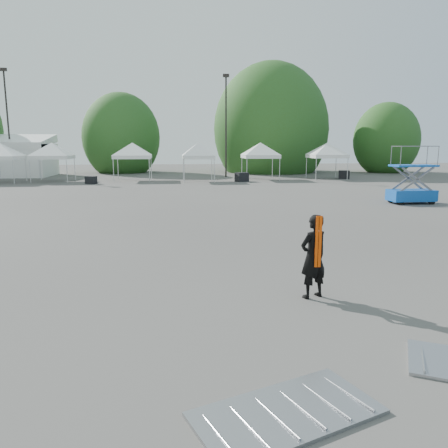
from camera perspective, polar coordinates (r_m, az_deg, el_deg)
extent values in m
plane|color=#474442|center=(11.90, 3.72, -5.25)|extent=(120.00, 120.00, 0.00)
cylinder|color=black|center=(48.05, -26.36, 11.50)|extent=(0.16, 0.16, 10.00)
cube|color=black|center=(48.51, -26.87, 17.57)|extent=(0.60, 0.25, 0.30)
cylinder|color=black|center=(43.60, 0.26, 12.44)|extent=(0.16, 0.16, 9.50)
cube|color=black|center=(44.05, 0.26, 18.82)|extent=(0.60, 0.25, 0.30)
cylinder|color=#382314|center=(51.67, -13.13, 7.85)|extent=(0.36, 0.36, 2.27)
ellipsoid|color=#2D561C|center=(51.63, -13.26, 10.96)|extent=(4.16, 4.16, 4.78)
cylinder|color=#382314|center=(51.51, 6.05, 8.35)|extent=(0.36, 0.36, 2.80)
ellipsoid|color=#2D561C|center=(51.50, 6.13, 12.18)|extent=(5.12, 5.12, 5.89)
cylinder|color=#382314|center=(53.98, 20.24, 7.49)|extent=(0.36, 0.36, 2.10)
ellipsoid|color=#2D561C|center=(53.94, 20.42, 10.23)|extent=(3.84, 3.84, 4.42)
cylinder|color=silver|center=(39.45, -25.80, 6.18)|extent=(0.06, 0.06, 2.00)
cylinder|color=silver|center=(42.34, -24.45, 6.50)|extent=(0.06, 0.06, 2.00)
cube|color=white|center=(41.36, -27.24, 7.71)|extent=(3.26, 3.26, 0.30)
cylinder|color=silver|center=(39.94, -24.02, 6.35)|extent=(0.06, 0.06, 2.00)
cylinder|color=silver|center=(39.14, -19.84, 6.57)|extent=(0.06, 0.06, 2.00)
cylinder|color=silver|center=(42.78, -22.83, 6.65)|extent=(0.06, 0.06, 2.00)
cylinder|color=silver|center=(42.04, -18.91, 6.85)|extent=(0.06, 0.06, 2.00)
cube|color=white|center=(40.90, -21.50, 8.12)|extent=(3.18, 3.18, 0.30)
pyramid|color=white|center=(40.89, -21.62, 9.87)|extent=(4.49, 4.49, 1.10)
cylinder|color=silver|center=(38.71, -14.24, 6.83)|extent=(0.06, 0.06, 2.00)
cylinder|color=silver|center=(38.42, -9.72, 6.97)|extent=(0.06, 0.06, 2.00)
cylinder|color=silver|center=(41.72, -13.68, 7.09)|extent=(0.06, 0.06, 2.00)
cylinder|color=silver|center=(41.45, -9.48, 7.22)|extent=(0.06, 0.06, 2.00)
cube|color=white|center=(40.00, -11.84, 8.58)|extent=(3.24, 3.24, 0.30)
pyramid|color=white|center=(39.99, -11.91, 10.37)|extent=(4.58, 4.58, 1.10)
cylinder|color=silver|center=(37.09, -5.23, 6.96)|extent=(0.06, 0.06, 2.00)
cylinder|color=silver|center=(37.23, -1.29, 7.01)|extent=(0.06, 0.06, 2.00)
cylinder|color=silver|center=(39.63, -5.31, 7.18)|extent=(0.06, 0.06, 2.00)
cylinder|color=silver|center=(39.76, -1.62, 7.23)|extent=(0.06, 0.06, 2.00)
cube|color=white|center=(38.36, -3.38, 8.71)|extent=(2.74, 2.74, 0.30)
pyramid|color=white|center=(38.34, -3.40, 10.58)|extent=(3.88, 3.88, 1.10)
cylinder|color=silver|center=(38.67, 3.00, 7.13)|extent=(0.06, 0.06, 2.00)
cylinder|color=silver|center=(39.26, 7.28, 7.11)|extent=(0.06, 0.06, 2.00)
cylinder|color=silver|center=(41.57, 2.34, 7.36)|extent=(0.06, 0.06, 2.00)
cylinder|color=silver|center=(42.12, 6.33, 7.35)|extent=(0.06, 0.06, 2.00)
cube|color=white|center=(40.33, 4.76, 8.78)|extent=(3.14, 3.14, 0.30)
pyramid|color=white|center=(40.32, 4.79, 10.55)|extent=(4.44, 4.44, 1.10)
cylinder|color=silver|center=(40.29, 11.94, 7.05)|extent=(0.06, 0.06, 2.00)
cylinder|color=silver|center=(41.30, 15.84, 6.96)|extent=(0.06, 0.06, 2.00)
cylinder|color=silver|center=(43.09, 10.71, 7.30)|extent=(0.06, 0.06, 2.00)
cylinder|color=silver|center=(44.04, 14.40, 7.22)|extent=(0.06, 0.06, 2.00)
cube|color=white|center=(42.11, 13.28, 8.61)|extent=(3.14, 3.14, 0.30)
pyramid|color=white|center=(42.10, 13.36, 10.31)|extent=(4.44, 4.44, 1.10)
imported|color=black|center=(9.32, 11.59, -4.19)|extent=(0.77, 0.65, 1.78)
cube|color=#EC4404|center=(9.08, 12.01, -2.29)|extent=(0.14, 0.02, 1.07)
cube|color=#0C3FA2|center=(25.97, 23.26, 3.47)|extent=(2.43, 1.25, 0.60)
cube|color=#0C3FA2|center=(25.85, 23.52, 7.01)|extent=(2.33, 1.19, 0.10)
cylinder|color=black|center=(25.12, 22.02, 2.73)|extent=(0.36, 0.16, 0.36)
cylinder|color=black|center=(26.05, 25.49, 2.72)|extent=(0.36, 0.16, 0.36)
cylinder|color=black|center=(25.99, 20.95, 3.04)|extent=(0.36, 0.16, 0.36)
cylinder|color=black|center=(26.89, 24.34, 3.02)|extent=(0.36, 0.16, 0.36)
cube|color=gray|center=(5.76, 8.16, -23.23)|extent=(2.50, 1.86, 0.05)
cube|color=black|center=(37.34, -16.97, 5.51)|extent=(0.96, 0.87, 0.62)
cube|color=black|center=(37.92, 2.34, 6.15)|extent=(1.24, 1.13, 0.78)
cube|color=black|center=(42.45, 15.41, 6.23)|extent=(1.20, 1.07, 0.77)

